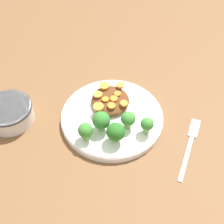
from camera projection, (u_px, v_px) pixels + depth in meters
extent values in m
plane|color=brown|center=(112.00, 120.00, 0.85)|extent=(4.00, 4.00, 0.00)
cylinder|color=white|center=(112.00, 118.00, 0.85)|extent=(0.28, 0.28, 0.02)
torus|color=white|center=(112.00, 116.00, 0.84)|extent=(0.27, 0.27, 0.01)
cylinder|color=silver|center=(9.00, 113.00, 0.84)|extent=(0.12, 0.12, 0.05)
cylinder|color=#333338|center=(7.00, 108.00, 0.82)|extent=(0.13, 0.13, 0.01)
cylinder|color=white|center=(8.00, 109.00, 0.82)|extent=(0.10, 0.10, 0.01)
ellipsoid|color=#5B3319|center=(110.00, 100.00, 0.86)|extent=(0.10, 0.11, 0.03)
cylinder|color=#7FA85B|center=(117.00, 138.00, 0.78)|extent=(0.01, 0.01, 0.02)
sphere|color=#286B23|center=(117.00, 132.00, 0.76)|extent=(0.05, 0.05, 0.05)
cylinder|color=#7FA85B|center=(128.00, 124.00, 0.81)|extent=(0.02, 0.02, 0.02)
sphere|color=#3D8433|center=(128.00, 119.00, 0.79)|extent=(0.04, 0.04, 0.04)
cylinder|color=#759E51|center=(102.00, 126.00, 0.80)|extent=(0.02, 0.02, 0.02)
sphere|color=#337A2D|center=(101.00, 120.00, 0.78)|extent=(0.05, 0.05, 0.05)
cylinder|color=#7FA85B|center=(146.00, 129.00, 0.80)|extent=(0.02, 0.02, 0.02)
sphere|color=#3D8433|center=(147.00, 124.00, 0.78)|extent=(0.03, 0.03, 0.03)
cylinder|color=#759E51|center=(86.00, 136.00, 0.78)|extent=(0.02, 0.02, 0.02)
sphere|color=#3D8433|center=(85.00, 130.00, 0.76)|extent=(0.04, 0.04, 0.04)
cylinder|color=orange|center=(118.00, 94.00, 0.85)|extent=(0.02, 0.02, 0.00)
cylinder|color=orange|center=(98.00, 95.00, 0.85)|extent=(0.02, 0.02, 0.01)
cylinder|color=orange|center=(104.00, 86.00, 0.87)|extent=(0.03, 0.03, 0.01)
cylinder|color=orange|center=(113.00, 105.00, 0.83)|extent=(0.02, 0.02, 0.00)
cylinder|color=orange|center=(105.00, 99.00, 0.84)|extent=(0.02, 0.02, 0.00)
cylinder|color=orange|center=(98.00, 107.00, 0.82)|extent=(0.03, 0.03, 0.01)
cylinder|color=orange|center=(114.00, 99.00, 0.84)|extent=(0.02, 0.02, 0.01)
cylinder|color=orange|center=(124.00, 103.00, 0.83)|extent=(0.02, 0.02, 0.01)
cylinder|color=orange|center=(120.00, 85.00, 0.88)|extent=(0.02, 0.02, 0.01)
cube|color=silver|center=(186.00, 158.00, 0.77)|extent=(0.07, 0.13, 0.01)
cube|color=silver|center=(194.00, 128.00, 0.83)|extent=(0.05, 0.06, 0.01)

